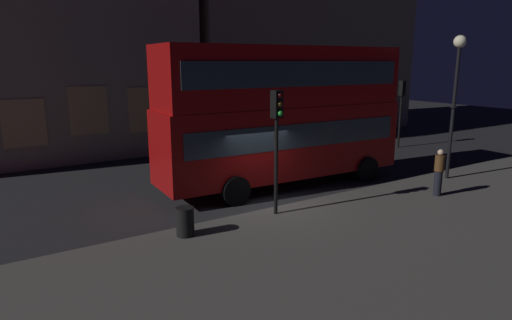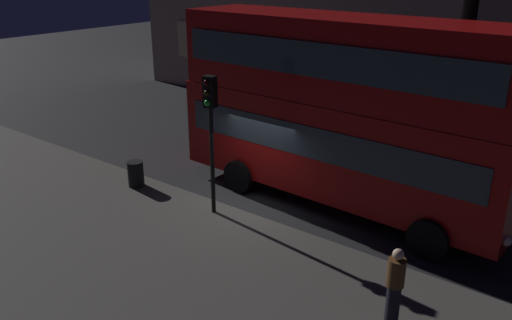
{
  "view_description": "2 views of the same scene",
  "coord_description": "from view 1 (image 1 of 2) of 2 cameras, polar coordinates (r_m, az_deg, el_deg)",
  "views": [
    {
      "loc": [
        -8.22,
        -12.17,
        4.92
      ],
      "look_at": [
        -0.4,
        -0.01,
        1.67
      ],
      "focal_mm": 30.75,
      "sensor_mm": 36.0,
      "label": 1
    },
    {
      "loc": [
        8.77,
        -11.19,
        6.93
      ],
      "look_at": [
        0.15,
        0.09,
        1.46
      ],
      "focal_mm": 36.67,
      "sensor_mm": 36.0,
      "label": 2
    }
  ],
  "objects": [
    {
      "name": "building_plain_facade",
      "position": [
        33.68,
        3.84,
        20.02
      ],
      "size": [
        17.05,
        9.68,
        18.5
      ],
      "color": "gray",
      "rests_on": "ground"
    },
    {
      "name": "traffic_light_far_side",
      "position": [
        26.77,
        18.36,
        7.46
      ],
      "size": [
        0.34,
        0.37,
        3.88
      ],
      "rotation": [
        0.0,
        0.0,
        3.21
      ],
      "color": "black",
      "rests_on": "ground"
    },
    {
      "name": "ground_plane",
      "position": [
        15.49,
        1.23,
        -5.87
      ],
      "size": [
        80.0,
        80.0,
        0.0
      ],
      "primitive_type": "plane",
      "color": "#232326"
    },
    {
      "name": "litter_bin",
      "position": [
        12.59,
        -9.21,
        -7.91
      ],
      "size": [
        0.51,
        0.51,
        0.83
      ],
      "primitive_type": "cylinder",
      "color": "black",
      "rests_on": "sidewalk_slab"
    },
    {
      "name": "street_lamp",
      "position": [
        19.62,
        24.63,
        9.79
      ],
      "size": [
        0.49,
        0.49,
        5.83
      ],
      "color": "black",
      "rests_on": "sidewalk_slab"
    },
    {
      "name": "sidewalk_slab",
      "position": [
        12.15,
        13.86,
        -11.32
      ],
      "size": [
        44.0,
        8.11,
        0.12
      ],
      "primitive_type": "cube",
      "color": "#4C4944",
      "rests_on": "ground"
    },
    {
      "name": "pedestrian",
      "position": [
        17.26,
        22.69,
        -1.44
      ],
      "size": [
        0.35,
        0.35,
        1.73
      ],
      "rotation": [
        0.0,
        0.0,
        4.31
      ],
      "color": "black",
      "rests_on": "sidewalk_slab"
    },
    {
      "name": "traffic_light_near_kerb",
      "position": [
        13.61,
        2.74,
        4.38
      ],
      "size": [
        0.36,
        0.38,
        3.96
      ],
      "rotation": [
        0.0,
        0.0,
        0.17
      ],
      "color": "black",
      "rests_on": "sidewalk_slab"
    },
    {
      "name": "double_decker_bus",
      "position": [
        17.29,
        3.53,
        6.48
      ],
      "size": [
        10.29,
        3.12,
        5.5
      ],
      "rotation": [
        0.0,
        0.0,
        -0.04
      ],
      "color": "#9E0C0C",
      "rests_on": "ground"
    }
  ]
}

